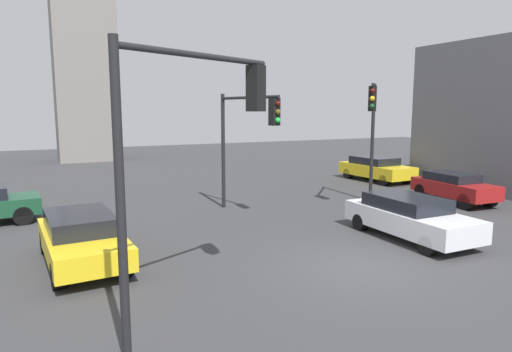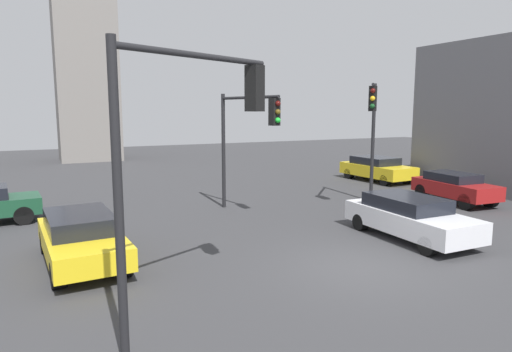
{
  "view_description": "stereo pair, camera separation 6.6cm",
  "coord_description": "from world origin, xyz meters",
  "px_view_note": "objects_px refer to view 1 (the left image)",
  "views": [
    {
      "loc": [
        -7.75,
        -9.3,
        4.27
      ],
      "look_at": [
        -0.54,
        5.4,
        1.84
      ],
      "focal_mm": 31.66,
      "sensor_mm": 36.0,
      "label": 1
    },
    {
      "loc": [
        -7.69,
        -9.33,
        4.27
      ],
      "look_at": [
        -0.54,
        5.4,
        1.84
      ],
      "focal_mm": 31.66,
      "sensor_mm": 36.0,
      "label": 2
    }
  ],
  "objects_px": {
    "traffic_light_0": "(247,127)",
    "car_4": "(376,168)",
    "car_3": "(409,216)",
    "car_0": "(454,186)",
    "traffic_light_2": "(196,126)",
    "traffic_light_1": "(372,119)",
    "car_2": "(82,237)"
  },
  "relations": [
    {
      "from": "traffic_light_0",
      "to": "car_4",
      "type": "height_order",
      "value": "traffic_light_0"
    },
    {
      "from": "traffic_light_0",
      "to": "car_3",
      "type": "relative_size",
      "value": 1.06
    },
    {
      "from": "car_0",
      "to": "car_3",
      "type": "height_order",
      "value": "car_3"
    },
    {
      "from": "car_3",
      "to": "traffic_light_2",
      "type": "bearing_deg",
      "value": -71.66
    },
    {
      "from": "car_0",
      "to": "traffic_light_2",
      "type": "bearing_deg",
      "value": -62.79
    },
    {
      "from": "traffic_light_2",
      "to": "car_0",
      "type": "height_order",
      "value": "traffic_light_2"
    },
    {
      "from": "traffic_light_1",
      "to": "car_2",
      "type": "xyz_separation_m",
      "value": [
        -12.13,
        -2.32,
        -3.12
      ]
    },
    {
      "from": "car_0",
      "to": "car_4",
      "type": "bearing_deg",
      "value": 174.61
    },
    {
      "from": "car_2",
      "to": "car_0",
      "type": "bearing_deg",
      "value": 91.17
    },
    {
      "from": "car_0",
      "to": "traffic_light_1",
      "type": "bearing_deg",
      "value": -99.62
    },
    {
      "from": "traffic_light_0",
      "to": "traffic_light_1",
      "type": "height_order",
      "value": "traffic_light_1"
    },
    {
      "from": "car_2",
      "to": "car_3",
      "type": "height_order",
      "value": "car_3"
    },
    {
      "from": "traffic_light_0",
      "to": "traffic_light_1",
      "type": "xyz_separation_m",
      "value": [
        5.5,
        -0.99,
        0.3
      ]
    },
    {
      "from": "car_4",
      "to": "car_3",
      "type": "bearing_deg",
      "value": -38.86
    },
    {
      "from": "car_2",
      "to": "car_3",
      "type": "bearing_deg",
      "value": 74.43
    },
    {
      "from": "car_2",
      "to": "car_4",
      "type": "xyz_separation_m",
      "value": [
        17.32,
        7.9,
        0.01
      ]
    },
    {
      "from": "car_0",
      "to": "car_3",
      "type": "relative_size",
      "value": 0.87
    },
    {
      "from": "traffic_light_2",
      "to": "car_0",
      "type": "bearing_deg",
      "value": -2.61
    },
    {
      "from": "car_3",
      "to": "car_2",
      "type": "bearing_deg",
      "value": -101.51
    },
    {
      "from": "traffic_light_1",
      "to": "car_4",
      "type": "distance_m",
      "value": 8.23
    },
    {
      "from": "traffic_light_1",
      "to": "car_4",
      "type": "height_order",
      "value": "traffic_light_1"
    },
    {
      "from": "traffic_light_0",
      "to": "car_0",
      "type": "relative_size",
      "value": 1.22
    },
    {
      "from": "car_2",
      "to": "traffic_light_2",
      "type": "bearing_deg",
      "value": 17.03
    },
    {
      "from": "traffic_light_1",
      "to": "traffic_light_2",
      "type": "height_order",
      "value": "traffic_light_2"
    },
    {
      "from": "traffic_light_0",
      "to": "traffic_light_2",
      "type": "distance_m",
      "value": 9.44
    },
    {
      "from": "car_3",
      "to": "car_4",
      "type": "xyz_separation_m",
      "value": [
        7.28,
        10.05,
        0.02
      ]
    },
    {
      "from": "traffic_light_2",
      "to": "car_4",
      "type": "distance_m",
      "value": 20.31
    },
    {
      "from": "traffic_light_2",
      "to": "car_4",
      "type": "bearing_deg",
      "value": 13.69
    },
    {
      "from": "car_4",
      "to": "traffic_light_0",
      "type": "bearing_deg",
      "value": -69.67
    },
    {
      "from": "traffic_light_2",
      "to": "car_3",
      "type": "distance_m",
      "value": 9.23
    },
    {
      "from": "traffic_light_0",
      "to": "car_4",
      "type": "relative_size",
      "value": 1.06
    },
    {
      "from": "traffic_light_0",
      "to": "car_4",
      "type": "xyz_separation_m",
      "value": [
        10.68,
        4.6,
        -2.8
      ]
    }
  ]
}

